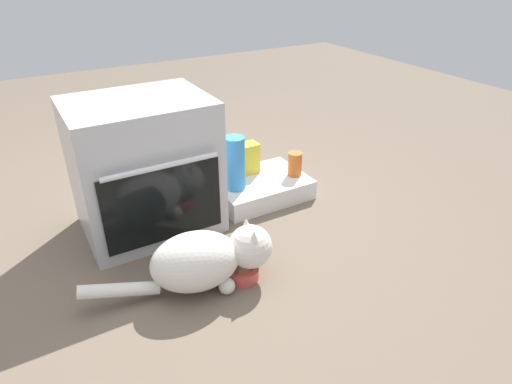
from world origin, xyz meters
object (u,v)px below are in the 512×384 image
Objects in this scene: cat at (207,259)px; sauce_jar at (295,164)px; pantry_cabinet at (259,187)px; snack_bag at (248,158)px; oven at (145,167)px; food_bowl at (242,272)px; water_bottle at (235,163)px.

sauce_jar is at bearing 43.77° from cat.
cat reaches higher than sauce_jar.
pantry_cabinet is at bearing 55.04° from cat.
snack_bag reaches higher than pantry_cabinet.
cat is (0.06, -0.58, -0.19)m from oven.
oven reaches higher than pantry_cabinet.
sauce_jar reaches higher than food_bowl.
food_bowl is 0.85m from sauce_jar.
water_bottle reaches higher than cat.
water_bottle is (0.27, 0.57, 0.23)m from food_bowl.
food_bowl is at bearing -140.09° from sauce_jar.
snack_bag is at bearing 98.68° from pantry_cabinet.
food_bowl is 0.84m from snack_bag.
water_bottle is at bearing -4.99° from oven.
oven reaches higher than snack_bag.
oven is at bearing 178.90° from pantry_cabinet.
snack_bag reaches higher than food_bowl.
food_bowl is at bearing -126.35° from pantry_cabinet.
cat is at bearing -136.07° from pantry_cabinet.
snack_bag is at bearing 41.65° from water_bottle.
food_bowl is 0.19m from cat.
oven is 0.70m from pantry_cabinet.
sauce_jar is 0.47× the size of water_bottle.
oven is 1.27× the size of pantry_cabinet.
pantry_cabinet is 3.58× the size of food_bowl.
oven is 0.87m from sauce_jar.
food_bowl is (-0.44, -0.60, -0.02)m from pantry_cabinet.
water_bottle is (-0.15, -0.14, 0.06)m from snack_bag.
pantry_cabinet is 0.18m from snack_bag.
cat is 0.94m from sauce_jar.
cat is (-0.15, 0.03, 0.11)m from food_bowl.
sauce_jar is (0.20, -0.06, 0.13)m from pantry_cabinet.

